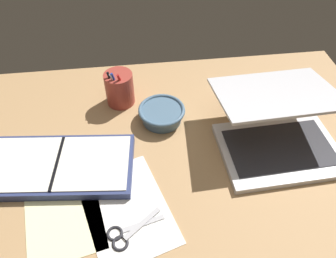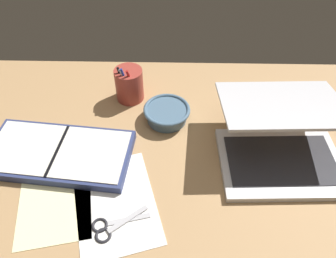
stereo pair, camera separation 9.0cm
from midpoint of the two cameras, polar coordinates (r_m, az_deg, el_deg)
desk_top at (r=91.12cm, az=-3.67°, el=-7.63°), size 140.00×100.00×2.00cm
laptop at (r=96.03cm, az=16.10°, el=-0.30°), size 34.47×35.01×16.19cm
bowl at (r=101.24cm, az=-3.65°, el=2.59°), size 14.46×14.46×4.69cm
pen_cup at (r=107.33cm, az=-10.85°, el=6.82°), size 9.11×9.11×13.41cm
planner at (r=95.46cm, az=-21.17°, el=-6.15°), size 42.02×24.22×3.09cm
scissors at (r=81.45cm, az=-10.92°, el=-17.77°), size 14.00×10.00×0.80cm
paper_sheet_front at (r=84.82cm, az=-10.41°, el=-13.70°), size 26.78×32.56×0.16cm
paper_sheet_beside_planner at (r=88.00cm, az=-20.69°, el=-14.03°), size 22.42×27.08×0.16cm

